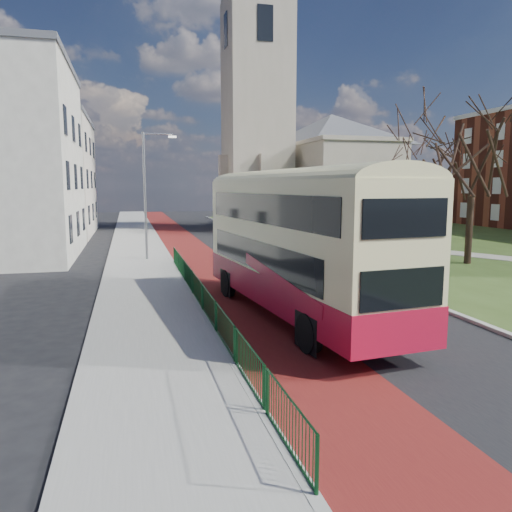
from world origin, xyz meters
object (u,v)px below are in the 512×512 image
object	(u,v)px
bus	(297,237)
winter_tree_far	(440,165)
litter_bin	(415,263)
streetlamp	(147,189)
winter_tree_near	(474,142)

from	to	relation	value
bus	winter_tree_far	xyz separation A→B (m)	(19.28, 19.77, 3.54)
litter_bin	bus	bearing A→B (deg)	-142.23
streetlamp	litter_bin	bearing A→B (deg)	-30.43
streetlamp	litter_bin	xyz separation A→B (m)	(14.10, -8.28, -4.05)
winter_tree_far	litter_bin	xyz separation A→B (m)	(-9.80, -12.43, -5.96)
winter_tree_far	litter_bin	world-z (taller)	winter_tree_far
litter_bin	winter_tree_near	bearing A→B (deg)	21.77
streetlamp	bus	distance (m)	16.38
streetlamp	winter_tree_near	size ratio (longest dim) A/B	0.75
bus	streetlamp	bearing A→B (deg)	100.52
winter_tree_near	litter_bin	world-z (taller)	winter_tree_near
winter_tree_far	streetlamp	bearing A→B (deg)	-170.16
bus	winter_tree_far	bearing A→B (deg)	39.77
streetlamp	winter_tree_far	size ratio (longest dim) A/B	0.86
streetlamp	winter_tree_near	distance (m)	20.21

